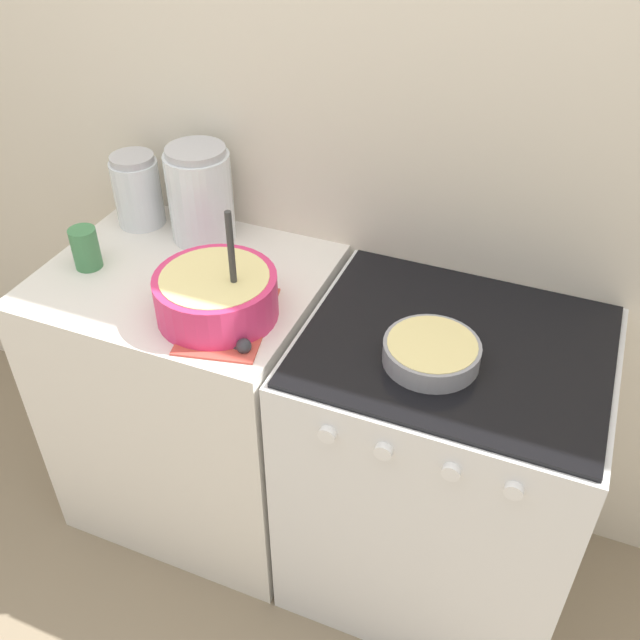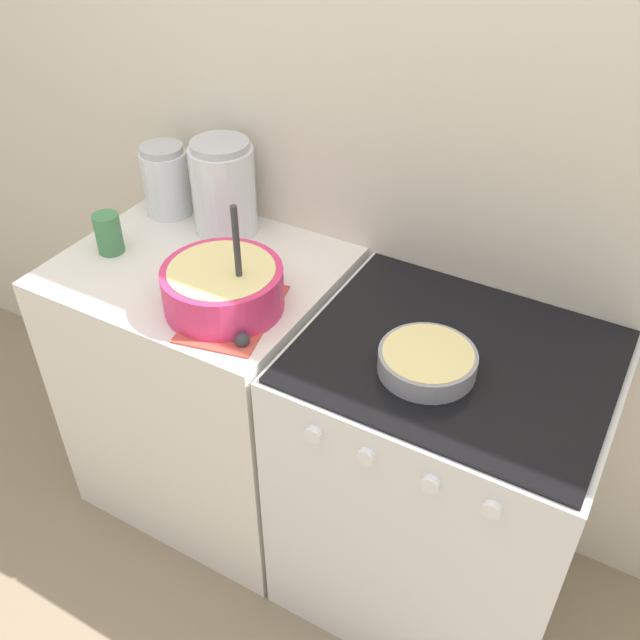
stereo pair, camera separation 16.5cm
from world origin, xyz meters
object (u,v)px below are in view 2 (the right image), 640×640
at_px(storage_jar_left, 167,185).
at_px(tin_can, 108,233).
at_px(stove, 438,480).
at_px(storage_jar_middle, 224,194).
at_px(baking_pan, 427,361).
at_px(mixing_bowl, 223,286).

height_order(storage_jar_left, tin_can, storage_jar_left).
bearing_deg(tin_can, stove, 3.32).
relative_size(stove, storage_jar_middle, 3.28).
height_order(stove, storage_jar_middle, storage_jar_middle).
xyz_separation_m(baking_pan, storage_jar_left, (-0.95, 0.28, 0.06)).
distance_m(mixing_bowl, storage_jar_middle, 0.38).
relative_size(baking_pan, storage_jar_left, 1.04).
height_order(stove, mixing_bowl, mixing_bowl).
distance_m(stove, mixing_bowl, 0.77).
bearing_deg(tin_can, baking_pan, -1.77).
bearing_deg(storage_jar_left, storage_jar_middle, 0.00).
bearing_deg(stove, tin_can, -176.68).
height_order(baking_pan, storage_jar_middle, storage_jar_middle).
height_order(mixing_bowl, storage_jar_left, mixing_bowl).
relative_size(storage_jar_left, tin_can, 1.86).
xyz_separation_m(baking_pan, tin_can, (-0.95, 0.03, 0.03)).
bearing_deg(baking_pan, tin_can, 178.23).
distance_m(mixing_bowl, storage_jar_left, 0.53).
bearing_deg(stove, baking_pan, -115.23).
bearing_deg(stove, mixing_bowl, -168.67).
bearing_deg(baking_pan, stove, 64.77).
relative_size(stove, baking_pan, 4.03).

